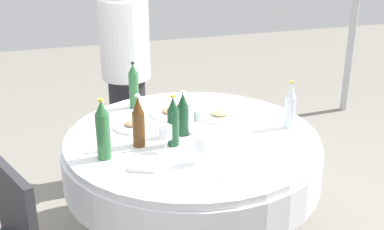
# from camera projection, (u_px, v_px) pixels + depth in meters

# --- Properties ---
(dining_table) EXTENTS (1.44, 1.44, 0.74)m
(dining_table) POSITION_uv_depth(u_px,v_px,m) (192.00, 159.00, 2.87)
(dining_table) COLOR white
(dining_table) RESTS_ON ground_plane
(bottle_dark_green_outer) EXTENTS (0.06, 0.06, 0.28)m
(bottle_dark_green_outer) POSITION_uv_depth(u_px,v_px,m) (173.00, 122.00, 2.65)
(bottle_dark_green_outer) COLOR #194728
(bottle_dark_green_outer) RESTS_ON dining_table
(bottle_green_near) EXTENTS (0.07, 0.07, 0.32)m
(bottle_green_near) POSITION_uv_depth(u_px,v_px,m) (103.00, 131.00, 2.51)
(bottle_green_near) COLOR #2D6B38
(bottle_green_near) RESTS_ON dining_table
(bottle_green_right) EXTENTS (0.06, 0.06, 0.30)m
(bottle_green_right) POSITION_uv_depth(u_px,v_px,m) (134.00, 87.00, 3.15)
(bottle_green_right) COLOR #2D6B38
(bottle_green_right) RESTS_ON dining_table
(bottle_clear_rear) EXTENTS (0.06, 0.06, 0.28)m
(bottle_clear_rear) POSITION_uv_depth(u_px,v_px,m) (290.00, 106.00, 2.87)
(bottle_clear_rear) COLOR silver
(bottle_clear_rear) RESTS_ON dining_table
(bottle_dark_green_inner) EXTENTS (0.06, 0.06, 0.26)m
(bottle_dark_green_inner) POSITION_uv_depth(u_px,v_px,m) (183.00, 115.00, 2.78)
(bottle_dark_green_inner) COLOR #194728
(bottle_dark_green_inner) RESTS_ON dining_table
(bottle_brown_front) EXTENTS (0.07, 0.07, 0.29)m
(bottle_brown_front) POSITION_uv_depth(u_px,v_px,m) (139.00, 122.00, 2.65)
(bottle_brown_front) COLOR #593314
(bottle_brown_front) RESTS_ON dining_table
(wine_glass_rear) EXTENTS (0.06, 0.06, 0.14)m
(wine_glass_rear) POSITION_uv_depth(u_px,v_px,m) (201.00, 145.00, 2.48)
(wine_glass_rear) COLOR white
(wine_glass_rear) RESTS_ON dining_table
(wine_glass_inner) EXTENTS (0.06, 0.06, 0.13)m
(wine_glass_inner) POSITION_uv_depth(u_px,v_px,m) (199.00, 117.00, 2.82)
(wine_glass_inner) COLOR white
(wine_glass_inner) RESTS_ON dining_table
(wine_glass_front) EXTENTS (0.07, 0.07, 0.15)m
(wine_glass_front) POSITION_uv_depth(u_px,v_px,m) (165.00, 133.00, 2.58)
(wine_glass_front) COLOR white
(wine_glass_front) RESTS_ON dining_table
(plate_far) EXTENTS (0.25, 0.25, 0.04)m
(plate_far) POSITION_uv_depth(u_px,v_px,m) (220.00, 115.00, 3.05)
(plate_far) COLOR white
(plate_far) RESTS_ON dining_table
(plate_mid) EXTENTS (0.25, 0.25, 0.04)m
(plate_mid) POSITION_uv_depth(u_px,v_px,m) (171.00, 113.00, 3.09)
(plate_mid) COLOR white
(plate_mid) RESTS_ON dining_table
(plate_left) EXTENTS (0.22, 0.22, 0.04)m
(plate_left) POSITION_uv_depth(u_px,v_px,m) (133.00, 126.00, 2.91)
(plate_left) COLOR white
(plate_left) RESTS_ON dining_table
(fork_near) EXTENTS (0.15, 0.12, 0.00)m
(fork_near) POSITION_uv_depth(u_px,v_px,m) (267.00, 147.00, 2.68)
(fork_near) COLOR silver
(fork_near) RESTS_ON dining_table
(knife_right) EXTENTS (0.14, 0.13, 0.00)m
(knife_right) POSITION_uv_depth(u_px,v_px,m) (232.00, 174.00, 2.40)
(knife_right) COLOR silver
(knife_right) RESTS_ON dining_table
(folded_napkin) EXTENTS (0.18, 0.18, 0.02)m
(folded_napkin) POSITION_uv_depth(u_px,v_px,m) (145.00, 164.00, 2.48)
(folded_napkin) COLOR white
(folded_napkin) RESTS_ON dining_table
(person_outer) EXTENTS (0.34, 0.34, 1.57)m
(person_outer) POSITION_uv_depth(u_px,v_px,m) (126.00, 74.00, 3.56)
(person_outer) COLOR #26262B
(person_outer) RESTS_ON ground_plane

